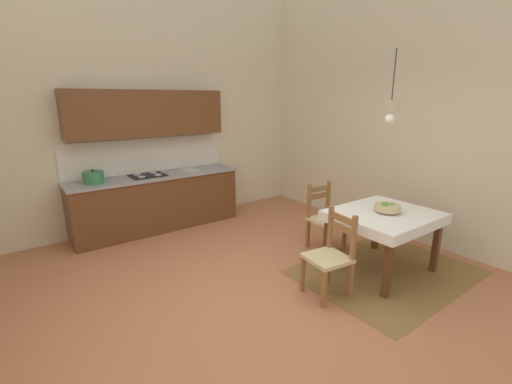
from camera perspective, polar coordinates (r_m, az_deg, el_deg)
name	(u,v)px	position (r m, az deg, el deg)	size (l,w,h in m)	color
ground_plane	(263,295)	(4.04, 1.22, -16.57)	(6.03, 6.37, 0.10)	#B7704C
wall_back	(152,103)	(6.04, -16.66, 13.81)	(6.03, 0.12, 4.00)	beige
wall_right	(418,104)	(5.60, 25.00, 13.00)	(0.12, 6.37, 4.00)	beige
area_rug	(386,272)	(4.68, 20.52, -12.16)	(2.10, 1.60, 0.01)	olive
kitchen_cabinetry	(155,177)	(5.79, -16.29, 2.37)	(2.66, 0.63, 2.20)	brown
dining_table	(383,222)	(4.49, 20.18, -4.72)	(1.20, 1.05, 0.75)	#56331C
dining_chair_kitchen_side	(325,218)	(4.99, 11.21, -4.27)	(0.45, 0.45, 0.93)	#D1BC89
dining_chair_tv_side	(330,256)	(3.85, 12.11, -10.28)	(0.47, 0.47, 0.93)	#D1BC89
fruit_bowl	(387,208)	(4.43, 20.74, -2.42)	(0.30, 0.30, 0.12)	tan
pendant_lamp	(391,107)	(4.28, 21.30, 12.86)	(0.32, 0.32, 0.80)	black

